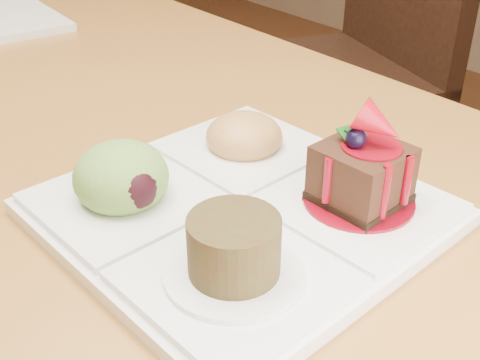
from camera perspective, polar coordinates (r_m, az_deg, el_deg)
chair_right at (r=1.49m, az=11.22°, el=13.64°), size 0.59×0.59×1.05m
sampler_plate at (r=0.46m, az=-0.50°, el=-1.43°), size 0.28×0.28×0.10m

